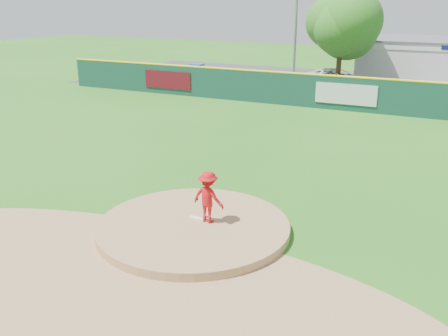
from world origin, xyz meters
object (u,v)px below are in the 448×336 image
at_px(pitcher, 208,197).
at_px(van, 336,78).
at_px(playground_slide, 197,73).
at_px(deciduous_tree, 342,25).
at_px(light_pole_left, 297,2).

distance_m(pitcher, van, 25.36).
bearing_deg(van, playground_slide, 113.19).
bearing_deg(playground_slide, van, 11.09).
bearing_deg(deciduous_tree, van, 114.54).
bearing_deg(pitcher, light_pole_left, -70.13).
xyz_separation_m(van, playground_slide, (-10.59, -2.08, 0.01)).
relative_size(pitcher, van, 0.30).
height_order(van, deciduous_tree, deciduous_tree).
distance_m(van, light_pole_left, 6.70).
height_order(pitcher, deciduous_tree, deciduous_tree).
xyz_separation_m(pitcher, playground_slide, (-13.16, 23.15, -0.28)).
relative_size(van, deciduous_tree, 0.68).
height_order(pitcher, light_pole_left, light_pole_left).
xyz_separation_m(pitcher, van, (-2.57, 25.22, -0.29)).
xyz_separation_m(van, light_pole_left, (-3.76, 1.48, 5.34)).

